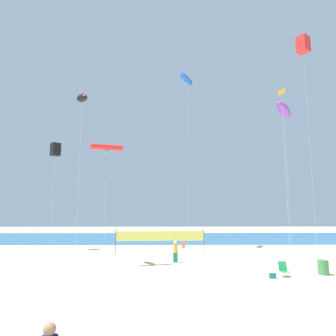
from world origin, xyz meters
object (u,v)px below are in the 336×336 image
(volleyball_net, at_px, (160,237))
(kite_violet_inflatable, at_px, (284,110))
(folding_beach_chair, at_px, (284,269))
(kite_red_box, at_px, (303,45))
(kite_black_box, at_px, (55,150))
(kite_blue_tube, at_px, (186,79))
(beachgoer_mustard_shirt, at_px, (175,251))
(kite_red_tube, at_px, (107,147))
(trash_barrel, at_px, (323,267))
(kite_black_inflatable, at_px, (82,98))
(kite_orange_diamond, at_px, (281,96))
(beach_handbag, at_px, (273,276))
(beachgoer_coral_shirt, at_px, (183,240))

(volleyball_net, distance_m, kite_violet_inflatable, 17.52)
(folding_beach_chair, bearing_deg, kite_red_box, 64.72)
(volleyball_net, relative_size, kite_black_box, 0.73)
(volleyball_net, relative_size, kite_blue_tube, 0.42)
(beachgoer_mustard_shirt, height_order, kite_red_tube, kite_red_tube)
(kite_black_box, bearing_deg, kite_red_tube, -51.46)
(trash_barrel, distance_m, kite_black_inflatable, 21.55)
(folding_beach_chair, bearing_deg, kite_black_inflatable, 178.56)
(volleyball_net, xyz_separation_m, kite_orange_diamond, (9.33, -6.77, 11.15))
(trash_barrel, bearing_deg, kite_violet_inflatable, 79.01)
(kite_black_box, xyz_separation_m, kite_red_tube, (7.42, -9.31, -1.74))
(kite_blue_tube, bearing_deg, kite_black_inflatable, -131.98)
(trash_barrel, relative_size, kite_blue_tube, 0.05)
(kite_black_box, height_order, kite_black_inflatable, kite_black_inflatable)
(volleyball_net, height_order, kite_black_box, kite_black_box)
(beachgoer_mustard_shirt, distance_m, kite_red_box, 21.86)
(volleyball_net, height_order, kite_violet_inflatable, kite_violet_inflatable)
(kite_orange_diamond, bearing_deg, volleyball_net, 144.04)
(volleyball_net, xyz_separation_m, beach_handbag, (6.96, -9.78, -1.48))
(beachgoer_coral_shirt, distance_m, trash_barrel, 16.04)
(beachgoer_coral_shirt, bearing_deg, kite_black_box, 51.47)
(beach_handbag, xyz_separation_m, kite_orange_diamond, (2.36, 3.02, 12.63))
(trash_barrel, height_order, volleyball_net, volleyball_net)
(kite_blue_tube, height_order, kite_violet_inflatable, kite_blue_tube)
(folding_beach_chair, height_order, kite_red_tube, kite_red_tube)
(beachgoer_mustard_shirt, distance_m, beach_handbag, 8.14)
(beachgoer_mustard_shirt, bearing_deg, kite_violet_inflatable, -3.86)
(beachgoer_mustard_shirt, distance_m, volleyball_net, 4.27)
(kite_black_box, relative_size, kite_black_inflatable, 0.83)
(trash_barrel, distance_m, kite_blue_tube, 25.00)
(beachgoer_mustard_shirt, relative_size, kite_orange_diamond, 0.13)
(trash_barrel, xyz_separation_m, kite_black_inflatable, (-16.98, 3.73, 12.73))
(kite_violet_inflatable, bearing_deg, beachgoer_coral_shirt, 153.44)
(folding_beach_chair, height_order, trash_barrel, trash_barrel)
(beachgoer_coral_shirt, xyz_separation_m, folding_beach_chair, (5.37, -14.31, -0.45))
(beachgoer_coral_shirt, bearing_deg, kite_blue_tube, -101.72)
(volleyball_net, bearing_deg, kite_blue_tube, 60.86)
(trash_barrel, distance_m, kite_violet_inflatable, 16.36)
(kite_red_tube, bearing_deg, kite_black_inflatable, 164.22)
(trash_barrel, xyz_separation_m, kite_violet_inflatable, (1.73, 8.90, 13.62))
(kite_blue_tube, relative_size, kite_black_box, 1.76)
(beachgoer_coral_shirt, relative_size, kite_black_box, 0.15)
(trash_barrel, height_order, kite_red_box, kite_red_box)
(kite_orange_diamond, bearing_deg, folding_beach_chair, -120.62)
(kite_blue_tube, bearing_deg, beachgoer_coral_shirt, -147.39)
(kite_black_box, xyz_separation_m, kite_violet_inflatable, (23.84, -3.50, 3.41))
(folding_beach_chair, height_order, kite_red_box, kite_red_box)
(kite_red_box, xyz_separation_m, kite_red_tube, (-17.25, -2.68, -10.28))
(folding_beach_chair, bearing_deg, beachgoer_mustard_shirt, 156.49)
(volleyball_net, bearing_deg, kite_red_tube, -125.74)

